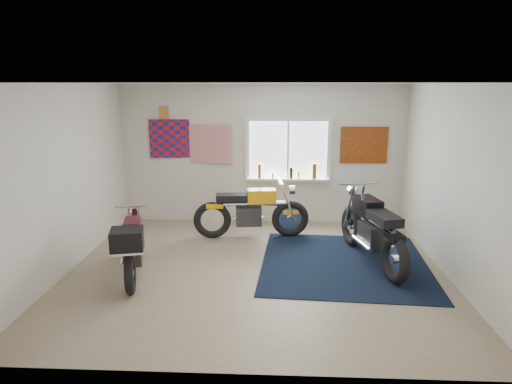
{
  "coord_description": "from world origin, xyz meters",
  "views": [
    {
      "loc": [
        0.3,
        -6.31,
        2.69
      ],
      "look_at": [
        -0.02,
        0.4,
        1.1
      ],
      "focal_mm": 32.0,
      "sensor_mm": 36.0,
      "label": 1
    }
  ],
  "objects_px": {
    "yellow_triumph": "(251,212)",
    "black_chrome_bike": "(372,231)",
    "navy_rug": "(344,263)",
    "maroon_tourer": "(132,247)"
  },
  "relations": [
    {
      "from": "yellow_triumph",
      "to": "black_chrome_bike",
      "type": "bearing_deg",
      "value": -36.3
    },
    {
      "from": "navy_rug",
      "to": "black_chrome_bike",
      "type": "xyz_separation_m",
      "value": [
        0.41,
        0.09,
        0.5
      ]
    },
    {
      "from": "maroon_tourer",
      "to": "black_chrome_bike",
      "type": "bearing_deg",
      "value": -90.32
    },
    {
      "from": "navy_rug",
      "to": "yellow_triumph",
      "type": "xyz_separation_m",
      "value": [
        -1.5,
        1.19,
        0.45
      ]
    },
    {
      "from": "black_chrome_bike",
      "to": "navy_rug",
      "type": "bearing_deg",
      "value": 88.51
    },
    {
      "from": "black_chrome_bike",
      "to": "maroon_tourer",
      "type": "distance_m",
      "value": 3.56
    },
    {
      "from": "navy_rug",
      "to": "black_chrome_bike",
      "type": "bearing_deg",
      "value": 11.98
    },
    {
      "from": "yellow_triumph",
      "to": "black_chrome_bike",
      "type": "relative_size",
      "value": 0.94
    },
    {
      "from": "navy_rug",
      "to": "black_chrome_bike",
      "type": "height_order",
      "value": "black_chrome_bike"
    },
    {
      "from": "black_chrome_bike",
      "to": "yellow_triumph",
      "type": "bearing_deg",
      "value": 46.67
    }
  ]
}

